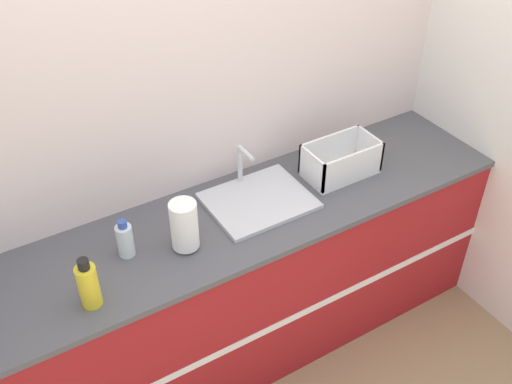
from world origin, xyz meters
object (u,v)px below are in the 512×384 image
sink (258,199)px  bottle_clear (125,240)px  dish_rack (341,162)px  paper_towel_roll (184,226)px  bottle_yellow (88,285)px

sink → bottle_clear: (-0.65, -0.02, 0.06)m
dish_rack → bottle_clear: size_ratio=2.00×
paper_towel_roll → dish_rack: size_ratio=0.64×
paper_towel_roll → bottle_clear: (-0.23, 0.09, -0.04)m
sink → bottle_yellow: bottle_yellow is taller
sink → paper_towel_roll: bearing=-166.0°
paper_towel_roll → dish_rack: paper_towel_roll is taller
dish_rack → bottle_yellow: bearing=-172.0°
sink → dish_rack: (0.46, -0.02, 0.05)m
paper_towel_roll → dish_rack: bearing=5.7°
bottle_yellow → paper_towel_roll: bearing=12.6°
bottle_clear → dish_rack: bearing=-0.0°
paper_towel_roll → sink: bearing=14.0°
sink → bottle_clear: size_ratio=2.60×
dish_rack → bottle_yellow: size_ratio=1.58×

